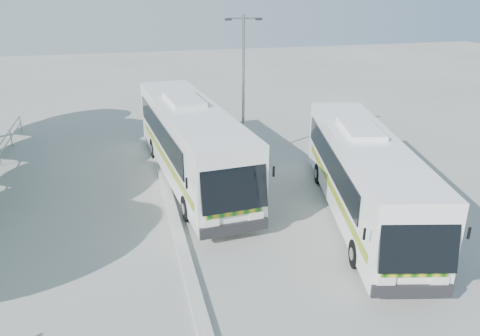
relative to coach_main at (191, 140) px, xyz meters
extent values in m
plane|color=#A3A39E|center=(1.00, -4.94, -1.89)|extent=(100.00, 100.00, 0.00)
cube|color=#B2B2AD|center=(-1.30, -2.94, -1.82)|extent=(0.40, 16.00, 0.15)
cylinder|color=gray|center=(-9.00, 9.06, -1.39)|extent=(0.06, 0.06, 1.00)
cube|color=silver|center=(0.00, 0.03, 0.01)|extent=(3.60, 12.35, 3.09)
cube|color=black|center=(0.54, -6.06, 0.39)|extent=(2.37, 0.67, 1.97)
cube|color=black|center=(-1.34, 0.52, 0.39)|extent=(0.91, 9.71, 1.12)
cube|color=black|center=(1.23, 0.75, 0.39)|extent=(0.91, 9.71, 1.12)
cube|color=#0E641B|center=(-1.26, -0.39, -0.57)|extent=(0.96, 10.51, 0.28)
cylinder|color=black|center=(-0.79, -4.01, -1.38)|extent=(0.39, 1.04, 1.01)
cylinder|color=black|center=(1.49, -3.81, -1.38)|extent=(0.39, 1.04, 1.01)
cylinder|color=black|center=(-1.45, 3.37, -1.38)|extent=(0.39, 1.04, 1.01)
cylinder|color=black|center=(0.84, 3.57, -1.38)|extent=(0.39, 1.04, 1.01)
cube|color=white|center=(5.81, -5.22, -0.14)|extent=(4.86, 11.41, 2.84)
cube|color=black|center=(4.51, -10.68, 0.20)|extent=(2.18, 0.91, 1.81)
cube|color=black|center=(4.79, -4.40, 0.20)|extent=(2.12, 8.71, 1.02)
cube|color=black|center=(7.09, -4.95, 0.20)|extent=(2.12, 8.71, 1.02)
cube|color=#14510B|center=(4.59, -5.22, -0.68)|extent=(2.27, 9.43, 0.26)
cylinder|color=black|center=(3.95, -8.51, -1.43)|extent=(0.49, 0.97, 0.93)
cylinder|color=black|center=(5.99, -9.00, -1.43)|extent=(0.49, 0.97, 0.93)
cylinder|color=black|center=(5.52, -1.90, -1.43)|extent=(0.49, 0.97, 0.93)
cylinder|color=black|center=(7.57, -2.38, -1.43)|extent=(0.49, 0.97, 0.93)
cylinder|color=gray|center=(3.00, 2.04, 1.69)|extent=(0.16, 0.16, 7.17)
cylinder|color=gray|center=(3.00, 2.04, 5.10)|extent=(1.43, 0.22, 0.07)
cube|color=black|center=(2.29, 2.11, 5.05)|extent=(0.33, 0.19, 0.11)
cube|color=black|center=(3.71, 1.96, 5.05)|extent=(0.33, 0.19, 0.11)
camera|label=1|loc=(-2.82, -20.02, 6.58)|focal=35.00mm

